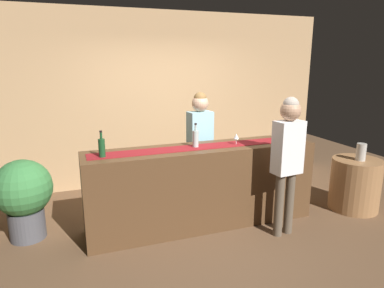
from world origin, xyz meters
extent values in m
plane|color=brown|center=(0.00, 0.00, 0.00)|extent=(10.00, 10.00, 0.00)
cube|color=tan|center=(0.00, 1.90, 1.45)|extent=(6.00, 0.12, 2.90)
cube|color=#543821|center=(0.00, 0.00, 0.52)|extent=(2.94, 0.60, 1.04)
cube|color=maroon|center=(0.00, 0.00, 1.05)|extent=(2.79, 0.28, 0.01)
cylinder|color=#194723|center=(-1.22, -0.05, 1.15)|extent=(0.07, 0.07, 0.21)
cylinder|color=#194723|center=(-1.22, -0.05, 1.29)|extent=(0.03, 0.03, 0.08)
cylinder|color=black|center=(-1.22, -0.05, 1.34)|extent=(0.03, 0.03, 0.02)
cylinder|color=#B2C6C1|center=(-0.09, 0.02, 1.15)|extent=(0.07, 0.07, 0.21)
cylinder|color=#B2C6C1|center=(-0.09, 0.02, 1.29)|extent=(0.03, 0.03, 0.08)
cylinder|color=black|center=(-0.09, 0.02, 1.34)|extent=(0.03, 0.03, 0.02)
cylinder|color=silver|center=(0.45, -0.04, 1.05)|extent=(0.06, 0.06, 0.00)
cylinder|color=silver|center=(0.45, -0.04, 1.09)|extent=(0.01, 0.01, 0.08)
cone|color=silver|center=(0.45, -0.04, 1.16)|extent=(0.07, 0.07, 0.06)
cylinder|color=silver|center=(1.07, -0.11, 1.05)|extent=(0.06, 0.06, 0.00)
cylinder|color=silver|center=(1.07, -0.11, 1.09)|extent=(0.01, 0.01, 0.08)
cone|color=silver|center=(1.07, -0.11, 1.16)|extent=(0.07, 0.07, 0.06)
cylinder|color=#26262B|center=(0.27, 0.59, 0.39)|extent=(0.11, 0.11, 0.78)
cylinder|color=#26262B|center=(0.11, 0.57, 0.39)|extent=(0.11, 0.11, 0.78)
cube|color=#99D1E0|center=(0.19, 0.58, 1.09)|extent=(0.36, 0.24, 0.62)
sphere|color=#DBAD89|center=(0.19, 0.58, 1.52)|extent=(0.23, 0.23, 0.23)
sphere|color=olive|center=(0.19, 0.58, 1.58)|extent=(0.18, 0.18, 0.18)
cylinder|color=brown|center=(0.76, -0.60, 0.40)|extent=(0.11, 0.11, 0.79)
cylinder|color=brown|center=(0.92, -0.58, 0.40)|extent=(0.11, 0.11, 0.79)
cube|color=white|center=(0.84, -0.59, 1.11)|extent=(0.36, 0.24, 0.63)
sphere|color=tan|center=(0.84, -0.59, 1.54)|extent=(0.24, 0.24, 0.24)
sphere|color=#AD9E8E|center=(0.84, -0.59, 1.60)|extent=(0.19, 0.19, 0.19)
cylinder|color=#996B42|center=(2.24, -0.30, 0.37)|extent=(0.68, 0.68, 0.74)
cylinder|color=#B7B2A8|center=(2.23, -0.34, 0.86)|extent=(0.13, 0.13, 0.24)
cylinder|color=#4C4C51|center=(-2.11, 0.38, 0.18)|extent=(0.41, 0.41, 0.36)
sphere|color=#387A3D|center=(-2.11, 0.38, 0.64)|extent=(0.67, 0.67, 0.67)
camera|label=1|loc=(-1.53, -3.83, 2.09)|focal=31.95mm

